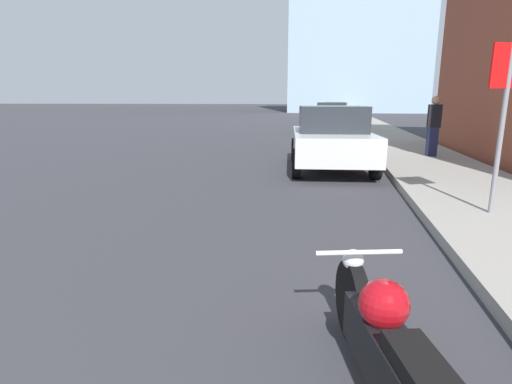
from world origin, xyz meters
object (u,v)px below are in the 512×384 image
Objects in this scene: parked_car_black at (336,112)px; parked_car_yellow at (332,117)px; stop_sign at (505,101)px; motorcycle at (396,361)px; pedestrian at (434,125)px; parked_car_silver at (331,138)px; parked_car_red at (333,109)px.

parked_car_yellow is at bearing -92.59° from parked_car_black.
parked_car_yellow is 1.87× the size of stop_sign.
stop_sign is at bearing 50.99° from motorcycle.
pedestrian is (2.91, -10.89, 0.23)m from parked_car_yellow.
pedestrian is at bearing 62.54° from motorcycle.
parked_car_silver reaches higher than parked_car_black.
motorcycle is 0.53× the size of parked_car_silver.
pedestrian reaches higher than parked_car_yellow.
parked_car_silver reaches higher than motorcycle.
parked_car_black is 2.38× the size of pedestrian.
stop_sign is at bearing -78.58° from parked_car_yellow.
parked_car_red is at bearing 93.66° from parked_car_yellow.
parked_car_silver is at bearing -91.78° from parked_car_black.
pedestrian is (2.55, -22.37, 0.24)m from parked_car_black.
pedestrian reaches higher than parked_car_black.
parked_car_red is (-0.24, 43.48, 0.43)m from motorcycle.
parked_car_black is 1.05× the size of parked_car_red.
stop_sign is at bearing -67.06° from parked_car_silver.
stop_sign reaches higher than parked_car_black.
parked_car_black is (0.36, 11.47, -0.02)m from parked_car_yellow.
stop_sign is (2.36, -4.30, 0.94)m from parked_car_silver.
parked_car_red is at bearing 83.98° from parked_car_silver.
parked_car_silver is at bearing -144.51° from pedestrian.
parked_car_yellow is at bearing 104.95° from pedestrian.
parked_car_silver is 1.03× the size of parked_car_black.
parked_car_yellow reaches higher than parked_car_black.
parked_car_red is (0.14, 34.98, -0.03)m from parked_car_silver.
pedestrian is at bearing 29.70° from parked_car_silver.
parked_car_red is at bearing 94.92° from pedestrian.
parked_car_silver is 5.00m from stop_sign.
motorcycle is 1.29× the size of pedestrian.
parked_car_red reaches higher than motorcycle.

